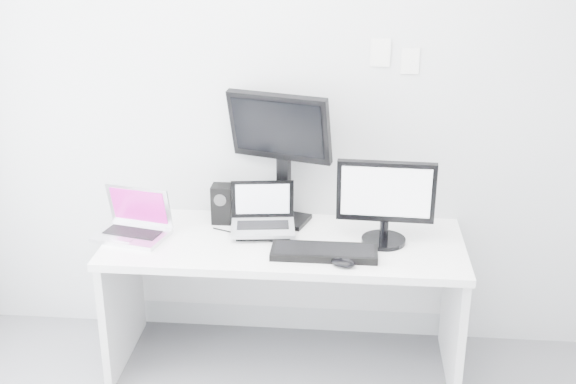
# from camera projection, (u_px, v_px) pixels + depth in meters

# --- Properties ---
(back_wall) EXTENTS (3.60, 0.00, 3.60)m
(back_wall) POSITION_uv_depth(u_px,v_px,m) (290.00, 103.00, 3.81)
(back_wall) COLOR silver
(back_wall) RESTS_ON ground
(desk) EXTENTS (1.80, 0.70, 0.73)m
(desk) POSITION_uv_depth(u_px,v_px,m) (285.00, 304.00, 3.85)
(desk) COLOR white
(desk) RESTS_ON ground
(macbook) EXTENTS (0.40, 0.34, 0.26)m
(macbook) POSITION_uv_depth(u_px,v_px,m) (129.00, 214.00, 3.70)
(macbook) COLOR silver
(macbook) RESTS_ON desk
(speaker) EXTENTS (0.12, 0.12, 0.21)m
(speaker) POSITION_uv_depth(u_px,v_px,m) (222.00, 204.00, 3.89)
(speaker) COLOR black
(speaker) RESTS_ON desk
(dell_laptop) EXTENTS (0.35, 0.29, 0.27)m
(dell_laptop) POSITION_uv_depth(u_px,v_px,m) (263.00, 210.00, 3.73)
(dell_laptop) COLOR #A0A2A7
(dell_laptop) RESTS_ON desk
(rear_monitor) EXTENTS (0.57, 0.35, 0.73)m
(rear_monitor) POSITION_uv_depth(u_px,v_px,m) (281.00, 156.00, 3.81)
(rear_monitor) COLOR black
(rear_monitor) RESTS_ON desk
(samsung_monitor) EXTENTS (0.49, 0.24, 0.44)m
(samsung_monitor) POSITION_uv_depth(u_px,v_px,m) (385.00, 201.00, 3.61)
(samsung_monitor) COLOR black
(samsung_monitor) RESTS_ON desk
(keyboard) EXTENTS (0.51, 0.18, 0.03)m
(keyboard) POSITION_uv_depth(u_px,v_px,m) (324.00, 252.00, 3.55)
(keyboard) COLOR black
(keyboard) RESTS_ON desk
(mouse) EXTENTS (0.14, 0.11, 0.04)m
(mouse) POSITION_uv_depth(u_px,v_px,m) (343.00, 263.00, 3.44)
(mouse) COLOR black
(mouse) RESTS_ON desk
(wall_note_0) EXTENTS (0.10, 0.00, 0.14)m
(wall_note_0) POSITION_uv_depth(u_px,v_px,m) (380.00, 53.00, 3.67)
(wall_note_0) COLOR white
(wall_note_0) RESTS_ON back_wall
(wall_note_1) EXTENTS (0.09, 0.00, 0.13)m
(wall_note_1) POSITION_uv_depth(u_px,v_px,m) (410.00, 61.00, 3.67)
(wall_note_1) COLOR white
(wall_note_1) RESTS_ON back_wall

